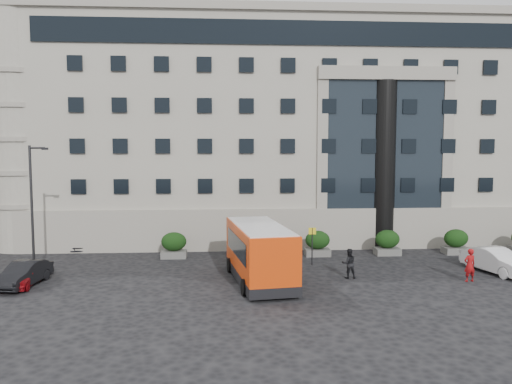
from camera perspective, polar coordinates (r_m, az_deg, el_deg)
ground at (r=28.81m, az=-2.82°, el=-10.75°), size 120.00×120.00×0.00m
civic_building at (r=50.15m, az=3.66°, el=6.34°), size 44.00×24.00×18.00m
entrance_column at (r=40.02m, az=14.37°, el=2.96°), size 1.80×1.80×13.00m
apartment_far at (r=70.98m, az=-25.91°, el=7.07°), size 13.00×13.00×22.00m
hedge_a at (r=36.37m, az=-9.37°, el=-5.99°), size 1.80×1.26×1.84m
hedge_b at (r=36.22m, az=-1.11°, el=-5.96°), size 1.80×1.26×1.84m
hedge_c at (r=36.82m, az=7.04°, el=-5.82°), size 1.80×1.26×1.84m
hedge_d at (r=38.12m, az=14.78°, el=-5.58°), size 1.80×1.26×1.84m
hedge_e at (r=40.07m, az=21.89°, el=-5.26°), size 1.80×1.26×1.84m
street_lamp at (r=33.01m, az=-24.15°, el=-1.44°), size 1.16×0.18×8.00m
bus_stop_sign at (r=33.81m, az=6.44°, el=-5.40°), size 0.50×0.08×2.52m
minibus at (r=29.35m, az=0.41°, el=-6.75°), size 3.87×8.34×3.35m
red_truck at (r=48.10m, az=-18.20°, el=-2.80°), size 2.81×5.57×2.94m
parked_car_a at (r=31.70m, az=-25.17°, el=-8.60°), size 1.66×3.72×1.24m
parked_car_b at (r=31.70m, az=-25.01°, el=-8.47°), size 2.10×4.37×1.38m
parked_car_c at (r=41.66m, az=-19.17°, el=-5.24°), size 2.23×4.41×1.23m
parked_car_d at (r=43.05m, az=-19.97°, el=-4.91°), size 2.74×4.84×1.27m
white_taxi at (r=35.05m, az=25.76°, el=-7.08°), size 2.86×5.03×1.57m
pedestrian_a at (r=32.15m, az=23.23°, el=-7.69°), size 0.78×0.57×1.97m
pedestrian_b at (r=30.88m, az=10.57°, el=-8.03°), size 0.88×0.69×1.80m
pedestrian_c at (r=30.11m, az=2.92°, el=-8.49°), size 1.17×0.88×1.60m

